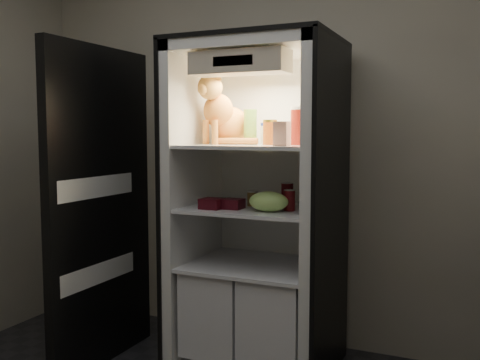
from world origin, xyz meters
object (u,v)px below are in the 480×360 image
at_px(pepper_jar, 302,126).
at_px(condiment_jar, 253,198).
at_px(grape_bag, 269,201).
at_px(berry_box_left, 212,204).
at_px(mayo_tub, 268,134).
at_px(tabby_cat, 224,117).
at_px(soda_can_c, 289,200).
at_px(refrigerator, 259,230).
at_px(cream_carton, 282,134).
at_px(salsa_jar, 270,132).
at_px(soda_can_b, 307,198).
at_px(soda_can_a, 287,194).
at_px(parmesan_shaker, 250,127).
at_px(berry_box_right, 233,204).

bearing_deg(pepper_jar, condiment_jar, -175.66).
xyz_separation_m(grape_bag, berry_box_left, (-0.32, -0.03, -0.02)).
bearing_deg(mayo_tub, pepper_jar, -12.88).
bearing_deg(mayo_tub, tabby_cat, -175.86).
xyz_separation_m(pepper_jar, soda_can_c, (-0.03, -0.11, -0.40)).
relative_size(refrigerator, cream_carton, 15.04).
xyz_separation_m(salsa_jar, grape_bag, (0.06, -0.16, -0.37)).
bearing_deg(refrigerator, grape_bag, -56.33).
bearing_deg(grape_bag, condiment_jar, 134.07).
bearing_deg(soda_can_b, cream_carton, -114.58).
distance_m(tabby_cat, grape_bag, 0.63).
bearing_deg(berry_box_left, soda_can_c, 14.43).
relative_size(soda_can_c, grape_bag, 0.52).
xyz_separation_m(tabby_cat, cream_carton, (0.45, -0.25, -0.10)).
xyz_separation_m(soda_can_a, berry_box_left, (-0.33, -0.32, -0.04)).
distance_m(pepper_jar, soda_can_a, 0.42).
height_order(tabby_cat, pepper_jar, tabby_cat).
bearing_deg(grape_bag, salsa_jar, 109.25).
distance_m(tabby_cat, soda_can_b, 0.70).
distance_m(parmesan_shaker, grape_bag, 0.50).
relative_size(mayo_tub, grape_bag, 0.58).
height_order(salsa_jar, cream_carton, salsa_jar).
relative_size(tabby_cat, cream_carton, 3.46).
height_order(soda_can_c, condiment_jar, soda_can_c).
relative_size(salsa_jar, berry_box_right, 1.29).
height_order(salsa_jar, pepper_jar, pepper_jar).
bearing_deg(parmesan_shaker, pepper_jar, -5.83).
relative_size(soda_can_a, grape_bag, 0.60).
distance_m(refrigerator, mayo_tub, 0.56).
height_order(tabby_cat, soda_can_a, tabby_cat).
bearing_deg(soda_can_a, berry_box_right, -130.11).
relative_size(cream_carton, soda_can_b, 0.99).
relative_size(mayo_tub, condiment_jar, 1.40).
xyz_separation_m(pepper_jar, condiment_jar, (-0.28, -0.02, -0.41)).
xyz_separation_m(tabby_cat, condiment_jar, (0.20, -0.05, -0.47)).
relative_size(mayo_tub, soda_can_c, 1.10).
xyz_separation_m(refrigerator, soda_can_a, (0.15, 0.07, 0.21)).
relative_size(cream_carton, soda_can_a, 0.97).
xyz_separation_m(pepper_jar, berry_box_left, (-0.44, -0.22, -0.43)).
height_order(salsa_jar, soda_can_a, salsa_jar).
height_order(refrigerator, parmesan_shaker, refrigerator).
bearing_deg(soda_can_a, salsa_jar, -117.38).
height_order(refrigerator, soda_can_c, refrigerator).
relative_size(soda_can_c, berry_box_right, 1.04).
distance_m(tabby_cat, mayo_tub, 0.29).
height_order(parmesan_shaker, salsa_jar, parmesan_shaker).
bearing_deg(mayo_tub, grape_bag, -68.01).
height_order(parmesan_shaker, pepper_jar, pepper_jar).
xyz_separation_m(soda_can_c, grape_bag, (-0.09, -0.07, -0.00)).
relative_size(parmesan_shaker, grape_bag, 0.93).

